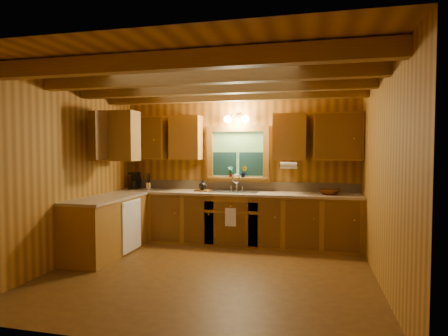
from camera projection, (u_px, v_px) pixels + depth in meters
name	position (u px, v px, depth m)	size (l,w,h in m)	color
room	(210.00, 175.00, 4.89)	(4.20, 4.20, 4.20)	#5A3B15
ceiling_beams	(210.00, 82.00, 4.83)	(4.20, 2.54, 0.18)	brown
base_cabinets	(202.00, 221.00, 6.29)	(4.20, 2.22, 0.86)	brown
countertop	(203.00, 194.00, 6.28)	(4.20, 2.24, 0.04)	tan
backsplash	(238.00, 186.00, 6.74)	(4.20, 0.02, 0.16)	tan
dishwasher_panel	(132.00, 226.00, 5.93)	(0.02, 0.60, 0.80)	white
upper_cabinets	(200.00, 137.00, 6.38)	(4.19, 1.77, 0.78)	brown
window	(238.00, 155.00, 6.70)	(1.12, 0.08, 1.00)	brown
window_sill	(237.00, 178.00, 6.67)	(1.06, 0.14, 0.04)	brown
wall_sconce	(236.00, 119.00, 6.55)	(0.45, 0.21, 0.17)	black
paper_towel_roll	(289.00, 165.00, 6.16)	(0.11, 0.11, 0.27)	white
dish_towel	(230.00, 217.00, 6.16)	(0.18, 0.01, 0.30)	white
sink	(235.00, 194.00, 6.47)	(0.82, 0.48, 0.43)	silver
coffee_maker	(135.00, 181.00, 6.98)	(0.18, 0.22, 0.31)	black
utensil_crock	(148.00, 186.00, 6.81)	(0.11, 0.11, 0.30)	silver
cutting_board	(203.00, 191.00, 6.58)	(0.26, 0.18, 0.02)	brown
teakettle	(203.00, 186.00, 6.58)	(0.14, 0.14, 0.17)	black
wicker_basket	(330.00, 192.00, 6.08)	(0.34, 0.34, 0.08)	#48230C
potted_plant_left	(230.00, 172.00, 6.69)	(0.10, 0.07, 0.20)	brown
potted_plant_right	(244.00, 172.00, 6.63)	(0.11, 0.09, 0.19)	brown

